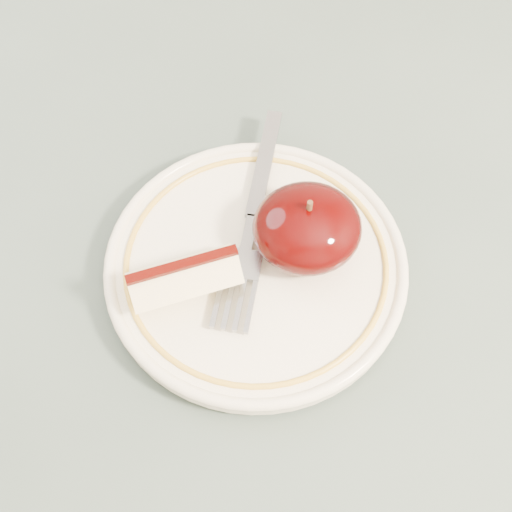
{
  "coord_description": "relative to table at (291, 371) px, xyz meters",
  "views": [
    {
      "loc": [
        -0.05,
        -0.21,
        1.22
      ],
      "look_at": [
        -0.02,
        0.05,
        0.78
      ],
      "focal_mm": 50.0,
      "sensor_mm": 36.0,
      "label": 1
    }
  ],
  "objects": [
    {
      "name": "apple_wedge",
      "position": [
        -0.08,
        0.03,
        0.12
      ],
      "size": [
        0.08,
        0.05,
        0.04
      ],
      "rotation": [
        0.0,
        0.0,
        0.22
      ],
      "color": "#F5E9B5",
      "rests_on": "plate"
    },
    {
      "name": "apple_half",
      "position": [
        0.01,
        0.06,
        0.13
      ],
      "size": [
        0.08,
        0.07,
        0.06
      ],
      "color": "black",
      "rests_on": "plate"
    },
    {
      "name": "table",
      "position": [
        0.0,
        0.0,
        0.0
      ],
      "size": [
        0.9,
        0.9,
        0.75
      ],
      "color": "brown",
      "rests_on": "ground"
    },
    {
      "name": "plate",
      "position": [
        -0.02,
        0.05,
        0.1
      ],
      "size": [
        0.22,
        0.22,
        0.02
      ],
      "color": "white",
      "rests_on": "table"
    },
    {
      "name": "fork",
      "position": [
        -0.02,
        0.08,
        0.11
      ],
      "size": [
        0.07,
        0.19,
        0.0
      ],
      "rotation": [
        0.0,
        0.0,
        1.29
      ],
      "color": "gray",
      "rests_on": "plate"
    }
  ]
}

